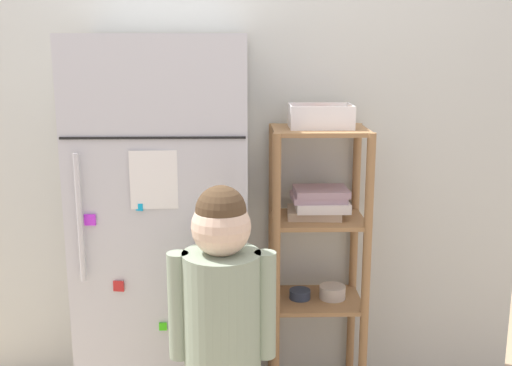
{
  "coord_description": "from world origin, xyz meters",
  "views": [
    {
      "loc": [
        0.04,
        -2.42,
        1.54
      ],
      "look_at": [
        0.1,
        0.02,
        0.99
      ],
      "focal_mm": 43.71,
      "sensor_mm": 36.0,
      "label": 1
    }
  ],
  "objects_px": {
    "fruit_bin": "(322,119)",
    "pantry_shelf_unit": "(318,234)",
    "child_standing": "(222,314)",
    "refrigerator": "(166,232)"
  },
  "relations": [
    {
      "from": "refrigerator",
      "to": "pantry_shelf_unit",
      "type": "relative_size",
      "value": 1.31
    },
    {
      "from": "child_standing",
      "to": "fruit_bin",
      "type": "relative_size",
      "value": 4.24
    },
    {
      "from": "child_standing",
      "to": "pantry_shelf_unit",
      "type": "bearing_deg",
      "value": 58.54
    },
    {
      "from": "refrigerator",
      "to": "child_standing",
      "type": "xyz_separation_m",
      "value": [
        0.24,
        -0.52,
        -0.12
      ]
    },
    {
      "from": "child_standing",
      "to": "pantry_shelf_unit",
      "type": "distance_m",
      "value": 0.76
    },
    {
      "from": "pantry_shelf_unit",
      "to": "fruit_bin",
      "type": "distance_m",
      "value": 0.5
    },
    {
      "from": "pantry_shelf_unit",
      "to": "fruit_bin",
      "type": "relative_size",
      "value": 4.6
    },
    {
      "from": "pantry_shelf_unit",
      "to": "refrigerator",
      "type": "bearing_deg",
      "value": -169.3
    },
    {
      "from": "fruit_bin",
      "to": "pantry_shelf_unit",
      "type": "bearing_deg",
      "value": -133.56
    },
    {
      "from": "refrigerator",
      "to": "fruit_bin",
      "type": "height_order",
      "value": "refrigerator"
    }
  ]
}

